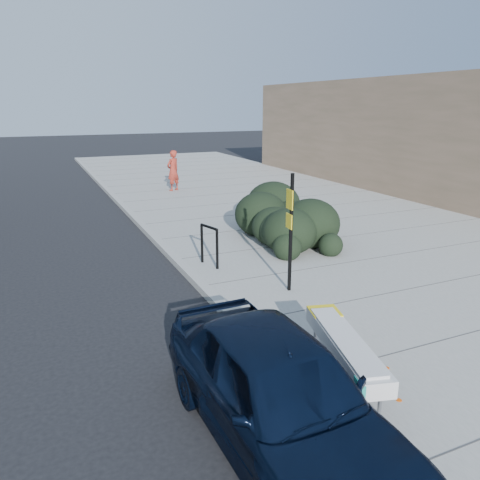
% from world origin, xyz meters
% --- Properties ---
extents(ground, '(120.00, 120.00, 0.00)m').
position_xyz_m(ground, '(0.00, 0.00, 0.00)').
color(ground, black).
rests_on(ground, ground).
extents(sidewalk_near, '(11.20, 50.00, 0.15)m').
position_xyz_m(sidewalk_near, '(5.60, 5.00, 0.07)').
color(sidewalk_near, gray).
rests_on(sidewalk_near, ground).
extents(curb_near, '(0.22, 50.00, 0.17)m').
position_xyz_m(curb_near, '(0.00, 5.00, 0.08)').
color(curb_near, '#9E9E99').
rests_on(curb_near, ground).
extents(bench, '(1.05, 2.32, 0.69)m').
position_xyz_m(bench, '(0.60, -2.28, 0.70)').
color(bench, gray).
rests_on(bench, sidewalk_near).
extents(bike_rack, '(0.24, 0.68, 1.02)m').
position_xyz_m(bike_rack, '(0.60, 3.23, 0.76)').
color(bike_rack, black).
rests_on(bike_rack, sidewalk_near).
extents(sign_post, '(0.10, 0.29, 2.53)m').
position_xyz_m(sign_post, '(1.58, 1.02, 1.59)').
color(sign_post, black).
rests_on(sign_post, sidewalk_near).
extents(hedge, '(3.48, 4.81, 1.63)m').
position_xyz_m(hedge, '(3.62, 4.79, 0.96)').
color(hedge, black).
rests_on(hedge, sidewalk_near).
extents(sedan_navy, '(1.82, 4.29, 1.45)m').
position_xyz_m(sedan_navy, '(-0.80, -2.89, 0.72)').
color(sedan_navy, black).
rests_on(sedan_navy, ground).
extents(pedestrian, '(0.80, 0.71, 1.84)m').
position_xyz_m(pedestrian, '(2.77, 13.74, 1.07)').
color(pedestrian, maroon).
rests_on(pedestrian, sidewalk_near).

